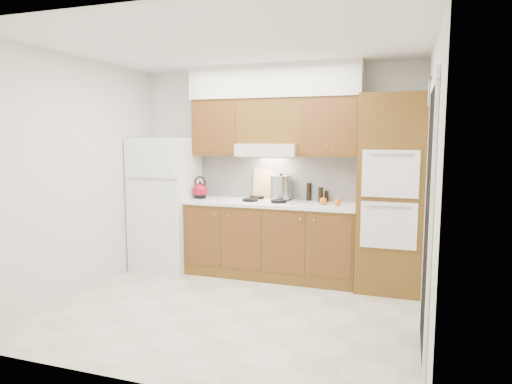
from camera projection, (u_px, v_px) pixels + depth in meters
floor at (234, 310)px, 4.61m from camera, size 3.60×3.60×0.00m
ceiling at (232, 45)px, 4.29m from camera, size 3.60×3.60×0.00m
wall_back at (276, 171)px, 5.86m from camera, size 3.60×0.02×2.60m
wall_left at (81, 177)px, 5.02m from camera, size 0.02×3.00×2.60m
wall_right at (430, 189)px, 3.88m from camera, size 0.02×3.00×2.60m
fridge at (166, 203)px, 6.02m from camera, size 0.75×0.72×1.72m
base_cabinets at (271, 241)px, 5.67m from camera, size 2.11×0.60×0.90m
countertop at (271, 203)px, 5.61m from camera, size 2.13×0.62×0.04m
backsplash at (277, 177)px, 5.85m from camera, size 2.11×0.03×0.56m
oven_cabinet at (391, 194)px, 5.12m from camera, size 0.70×0.65×2.20m
upper_cab_left at (219, 128)px, 5.87m from camera, size 0.63×0.33×0.70m
upper_cab_right at (330, 127)px, 5.41m from camera, size 0.73×0.33×0.70m
range_hood at (269, 150)px, 5.62m from camera, size 0.75×0.45×0.15m
upper_cab_over_hood at (271, 121)px, 5.64m from camera, size 0.75×0.33×0.55m
soffit at (274, 82)px, 5.55m from camera, size 2.13×0.36×0.40m
cooktop at (267, 201)px, 5.64m from camera, size 0.74×0.50×0.01m
doorway at (428, 225)px, 3.58m from camera, size 0.02×0.90×2.10m
wall_clock at (430, 93)px, 4.29m from camera, size 0.02×0.30×0.30m
kettle at (200, 190)px, 5.90m from camera, size 0.21×0.21×0.19m
cutting_board at (264, 183)px, 5.86m from camera, size 0.29×0.12×0.37m
stock_pot at (281, 187)px, 5.68m from camera, size 0.31×0.31×0.28m
condiment_a at (309, 192)px, 5.70m from camera, size 0.07×0.07×0.22m
condiment_b at (321, 195)px, 5.55m from camera, size 0.06×0.06×0.19m
condiment_c at (327, 196)px, 5.57m from camera, size 0.06×0.06×0.14m
orange_near at (337, 202)px, 5.28m from camera, size 0.09×0.09×0.08m
orange_far at (323, 201)px, 5.37m from camera, size 0.10×0.10×0.09m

